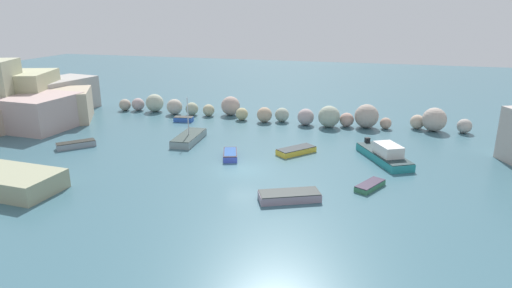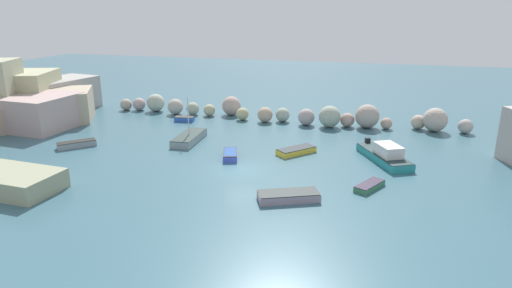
% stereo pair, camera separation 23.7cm
% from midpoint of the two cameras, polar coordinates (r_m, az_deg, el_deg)
% --- Properties ---
extents(cove_water, '(160.00, 160.00, 0.00)m').
position_cam_midpoint_polar(cove_water, '(36.68, -1.69, -3.42)').
color(cove_water, '#3A6371').
rests_on(cove_water, ground).
extents(cliff_headland_left, '(22.35, 22.78, 7.47)m').
position_cam_midpoint_polar(cliff_headland_left, '(58.87, -29.15, 4.45)').
color(cliff_headland_left, '#B89C97').
rests_on(cliff_headland_left, ground).
extents(rock_breakwater, '(42.99, 4.97, 2.68)m').
position_cam_midpoint_polar(rock_breakwater, '(52.20, 4.55, 4.05)').
color(rock_breakwater, '#B1A391').
rests_on(rock_breakwater, ground).
extents(stone_dock, '(7.08, 4.44, 1.46)m').
position_cam_midpoint_polar(stone_dock, '(37.07, -28.98, -4.25)').
color(stone_dock, '#9A9D7D').
rests_on(stone_dock, ground).
extents(moored_boat_0, '(2.36, 5.61, 4.56)m').
position_cam_midpoint_polar(moored_boat_0, '(44.93, -8.54, 0.81)').
color(moored_boat_0, gray).
rests_on(moored_boat_0, cove_water).
extents(moored_boat_1, '(2.14, 3.25, 0.60)m').
position_cam_midpoint_polar(moored_boat_1, '(39.65, -3.22, -1.36)').
color(moored_boat_1, '#3B4EBF').
rests_on(moored_boat_1, cove_water).
extents(moored_boat_2, '(3.53, 3.79, 0.55)m').
position_cam_midpoint_polar(moored_boat_2, '(40.94, 5.43, -0.86)').
color(moored_boat_2, yellow).
rests_on(moored_boat_2, cove_water).
extents(moored_boat_3, '(2.37, 1.36, 0.59)m').
position_cam_midpoint_polar(moored_boat_3, '(53.11, -9.19, 3.24)').
color(moored_boat_3, blue).
rests_on(moored_boat_3, cove_water).
extents(moored_boat_4, '(4.57, 3.22, 0.62)m').
position_cam_midpoint_polar(moored_boat_4, '(31.08, 4.48, -6.79)').
color(moored_boat_4, gray).
rests_on(moored_boat_4, cove_water).
extents(moored_boat_5, '(2.27, 3.05, 0.44)m').
position_cam_midpoint_polar(moored_boat_5, '(34.07, 14.77, -5.29)').
color(moored_boat_5, '#397B55').
rests_on(moored_boat_5, cove_water).
extents(moored_boat_6, '(3.25, 3.33, 0.61)m').
position_cam_midpoint_polar(moored_boat_6, '(45.97, -22.19, -0.02)').
color(moored_boat_6, gray).
rests_on(moored_boat_6, cove_water).
extents(moored_boat_7, '(5.09, 6.97, 1.68)m').
position_cam_midpoint_polar(moored_boat_7, '(40.27, 16.61, -1.34)').
color(moored_boat_7, teal).
rests_on(moored_boat_7, cove_water).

